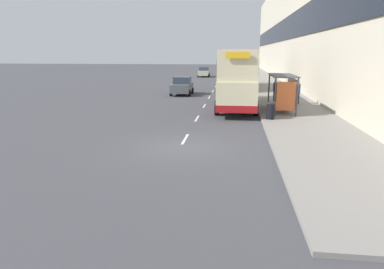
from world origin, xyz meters
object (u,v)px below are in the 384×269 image
pedestrian_1 (288,94)px  litter_bin (271,111)px  double_decker_bus_near (237,78)px  double_decker_bus_ahead (237,69)px  car_2 (233,72)px  pedestrian_2 (275,90)px  car_1 (204,72)px  car_3 (182,86)px  pedestrian_at_shelter (298,92)px  bus_shelter (286,86)px  car_0 (235,69)px

pedestrian_1 → litter_bin: pedestrian_1 is taller
double_decker_bus_near → double_decker_bus_ahead: (0.09, 14.21, -0.00)m
car_2 → pedestrian_2: bearing=-83.4°
car_1 → pedestrian_2: pedestrian_2 is taller
car_3 → double_decker_bus_ahead: bearing=-130.8°
litter_bin → car_2: bearing=93.6°
car_3 → pedestrian_at_shelter: size_ratio=2.16×
car_3 → pedestrian_at_shelter: bearing=148.1°
double_decker_bus_near → car_1: double_decker_bus_near is taller
double_decker_bus_near → pedestrian_at_shelter: (4.79, 1.63, -1.22)m
pedestrian_2 → litter_bin: size_ratio=1.69×
pedestrian_at_shelter → litter_bin: pedestrian_at_shelter is taller
bus_shelter → car_3: bearing=131.0°
pedestrian_1 → pedestrian_2: (-0.72, 2.04, 0.08)m
car_1 → litter_bin: bearing=101.0°
pedestrian_1 → pedestrian_2: pedestrian_2 is taller
car_2 → pedestrian_1: pedestrian_1 is taller
litter_bin → car_3: bearing=119.9°
double_decker_bus_near → car_1: (-5.47, 34.02, -1.44)m
car_2 → double_decker_bus_ahead: bearing=-88.6°
double_decker_bus_ahead → car_2: (-0.49, 20.55, -1.45)m
double_decker_bus_near → car_2: bearing=90.7°
car_0 → pedestrian_2: 41.55m
double_decker_bus_ahead → pedestrian_at_shelter: bearing=-69.5°
car_3 → pedestrian_at_shelter: pedestrian_at_shelter is taller
bus_shelter → car_1: 37.10m
pedestrian_at_shelter → pedestrian_2: size_ratio=1.02×
bus_shelter → pedestrian_1: (0.66, 3.21, -0.91)m
car_0 → car_1: car_0 is taller
double_decker_bus_ahead → pedestrian_at_shelter: double_decker_bus_ahead is taller
pedestrian_1 → double_decker_bus_near: bearing=-163.2°
pedestrian_at_shelter → car_3: bearing=148.1°
bus_shelter → double_decker_bus_near: size_ratio=0.41×
pedestrian_1 → pedestrian_2: size_ratio=0.91×
litter_bin → pedestrian_1: bearing=72.9°
double_decker_bus_near → litter_bin: bearing=-67.3°
car_3 → pedestrian_1: car_3 is taller
double_decker_bus_near → car_1: bearing=99.1°
pedestrian_at_shelter → pedestrian_2: 2.24m
car_3 → pedestrian_2: pedestrian_2 is taller
car_3 → pedestrian_1: bearing=144.1°
double_decker_bus_ahead → pedestrian_1: (3.87, -13.02, -1.32)m
car_2 → double_decker_bus_near: bearing=-89.3°
double_decker_bus_near → litter_bin: double_decker_bus_near is taller
car_0 → pedestrian_1: bearing=-84.7°
car_0 → pedestrian_2: bearing=-85.4°
bus_shelter → car_2: 36.97m
car_0 → car_1: 11.91m
car_3 → pedestrian_2: bearing=151.3°
double_decker_bus_ahead → pedestrian_2: double_decker_bus_ahead is taller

